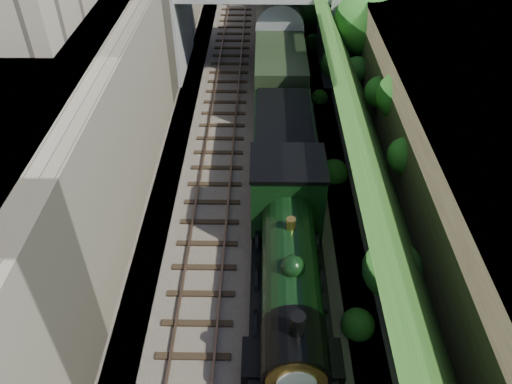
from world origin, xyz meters
TOP-DOWN VIEW (x-y plane):
  - trackbed at (0.00, 20.00)m, footprint 10.00×90.00m
  - retaining_wall at (-5.50, 20.00)m, footprint 1.00×90.00m
  - street_plateau_left at (-9.00, 20.00)m, footprint 6.00×90.00m
  - street_plateau_right at (9.50, 20.00)m, footprint 8.00×90.00m
  - embankment_slope at (4.93, 17.29)m, footprint 4.70×90.00m
  - track_left at (-2.00, 20.00)m, footprint 2.50×90.00m
  - track_right at (1.20, 20.00)m, footprint 2.50×90.00m
  - road_bridge at (0.94, 24.00)m, footprint 16.00×6.40m
  - tree at (5.91, 19.68)m, footprint 3.60×3.80m
  - locomotive at (1.20, 4.80)m, footprint 3.10×10.22m
  - tender at (1.20, 12.17)m, footprint 2.70×6.00m
  - coach_front at (1.20, 24.77)m, footprint 2.90×18.00m

SIDE VIEW (x-z plane):
  - trackbed at x=0.00m, z-range 0.00..0.20m
  - track_left at x=-2.00m, z-range 0.15..0.35m
  - track_right at x=1.20m, z-range 0.15..0.35m
  - tender at x=1.20m, z-range 0.09..3.14m
  - locomotive at x=1.20m, z-range -0.02..3.81m
  - coach_front at x=1.20m, z-range 0.20..3.90m
  - embankment_slope at x=4.93m, z-range -0.54..5.82m
  - street_plateau_right at x=9.50m, z-range 0.00..6.25m
  - retaining_wall at x=-5.50m, z-range 0.00..7.00m
  - street_plateau_left at x=-9.00m, z-range 0.00..7.00m
  - road_bridge at x=0.94m, z-range 0.45..7.70m
  - tree at x=5.91m, z-range 1.35..7.95m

